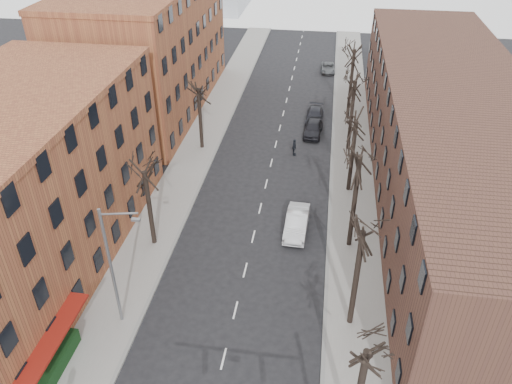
% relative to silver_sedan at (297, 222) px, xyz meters
% --- Properties ---
extents(sidewalk_left, '(4.00, 90.00, 0.15)m').
position_rel_silver_sedan_xyz_m(sidewalk_left, '(-11.37, 13.68, -0.74)').
color(sidewalk_left, gray).
rests_on(sidewalk_left, ground).
extents(sidewalk_right, '(4.00, 90.00, 0.15)m').
position_rel_silver_sedan_xyz_m(sidewalk_right, '(4.63, 13.68, -0.74)').
color(sidewalk_right, gray).
rests_on(sidewalk_right, ground).
extents(building_left_near, '(12.00, 26.00, 12.00)m').
position_rel_silver_sedan_xyz_m(building_left_near, '(-19.37, -6.32, 5.18)').
color(building_left_near, brown).
rests_on(building_left_near, ground).
extents(building_left_far, '(12.00, 28.00, 14.00)m').
position_rel_silver_sedan_xyz_m(building_left_far, '(-19.37, 22.68, 6.18)').
color(building_left_far, brown).
rests_on(building_left_far, ground).
extents(building_right, '(12.00, 50.00, 10.00)m').
position_rel_silver_sedan_xyz_m(building_right, '(12.63, 8.68, 4.18)').
color(building_right, '#492D22').
rests_on(building_right, ground).
extents(awning_left, '(1.20, 7.00, 0.15)m').
position_rel_silver_sedan_xyz_m(awning_left, '(-12.77, -15.32, -0.82)').
color(awning_left, maroon).
rests_on(awning_left, ground).
extents(hedge, '(0.80, 6.00, 1.00)m').
position_rel_silver_sedan_xyz_m(hedge, '(-12.87, -16.32, -0.17)').
color(hedge, '#133816').
rests_on(hedge, sidewalk_left).
extents(tree_right_b, '(5.20, 5.20, 10.80)m').
position_rel_silver_sedan_xyz_m(tree_right_b, '(4.23, -9.32, -0.82)').
color(tree_right_b, black).
rests_on(tree_right_b, ground).
extents(tree_right_c, '(5.20, 5.20, 11.60)m').
position_rel_silver_sedan_xyz_m(tree_right_c, '(4.23, -1.32, -0.82)').
color(tree_right_c, black).
rests_on(tree_right_c, ground).
extents(tree_right_d, '(5.20, 5.20, 10.00)m').
position_rel_silver_sedan_xyz_m(tree_right_d, '(4.23, 6.68, -0.82)').
color(tree_right_d, black).
rests_on(tree_right_d, ground).
extents(tree_right_e, '(5.20, 5.20, 10.80)m').
position_rel_silver_sedan_xyz_m(tree_right_e, '(4.23, 14.68, -0.82)').
color(tree_right_e, black).
rests_on(tree_right_e, ground).
extents(tree_right_f, '(5.20, 5.20, 11.60)m').
position_rel_silver_sedan_xyz_m(tree_right_f, '(4.23, 22.68, -0.82)').
color(tree_right_f, black).
rests_on(tree_right_f, ground).
extents(tree_left_a, '(5.20, 5.20, 9.50)m').
position_rel_silver_sedan_xyz_m(tree_left_a, '(-10.97, -3.32, -0.82)').
color(tree_left_a, black).
rests_on(tree_left_a, ground).
extents(tree_left_b, '(5.20, 5.20, 9.50)m').
position_rel_silver_sedan_xyz_m(tree_left_b, '(-10.97, 12.68, -0.82)').
color(tree_left_b, black).
rests_on(tree_left_b, ground).
extents(streetlight, '(2.45, 0.22, 9.03)m').
position_rel_silver_sedan_xyz_m(streetlight, '(-10.40, -11.32, 4.20)').
color(streetlight, slate).
rests_on(streetlight, ground).
extents(silver_sedan, '(1.89, 5.00, 1.63)m').
position_rel_silver_sedan_xyz_m(silver_sedan, '(0.00, 0.00, 0.00)').
color(silver_sedan, silver).
rests_on(silver_sedan, ground).
extents(parked_car_near, '(2.19, 4.79, 1.59)m').
position_rel_silver_sedan_xyz_m(parked_car_near, '(0.43, 17.61, -0.02)').
color(parked_car_near, black).
rests_on(parked_car_near, ground).
extents(parked_car_mid, '(2.08, 4.86, 1.40)m').
position_rel_silver_sedan_xyz_m(parked_car_mid, '(0.43, 20.99, -0.12)').
color(parked_car_mid, black).
rests_on(parked_car_mid, ground).
extents(parked_car_far, '(2.14, 4.25, 1.15)m').
position_rel_silver_sedan_xyz_m(parked_car_far, '(1.51, 37.92, -0.24)').
color(parked_car_far, '#505357').
rests_on(parked_car_far, ground).
extents(pedestrian_crossing, '(0.55, 1.09, 1.78)m').
position_rel_silver_sedan_xyz_m(pedestrian_crossing, '(-1.27, 12.63, 0.08)').
color(pedestrian_crossing, black).
rests_on(pedestrian_crossing, ground).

